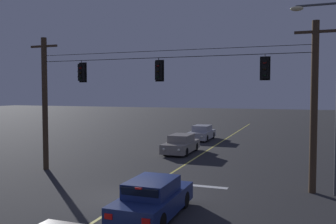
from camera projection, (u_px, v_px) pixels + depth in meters
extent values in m
plane|color=#28282B|center=(132.00, 198.00, 15.49)|extent=(180.00, 180.00, 0.00)
cube|color=#D1C64C|center=(193.00, 159.00, 24.49)|extent=(0.14, 60.00, 0.01)
cube|color=silver|center=(193.00, 185.00, 17.64)|extent=(3.40, 0.36, 0.01)
cylinder|color=#423021|center=(45.00, 104.00, 21.15)|extent=(0.32, 0.32, 7.74)
cube|color=#423021|center=(44.00, 46.00, 20.97)|extent=(1.80, 0.12, 0.12)
cylinder|color=slate|center=(44.00, 52.00, 20.99)|extent=(0.12, 0.12, 0.18)
cylinder|color=#423021|center=(314.00, 108.00, 16.15)|extent=(0.32, 0.32, 7.74)
cube|color=#423021|center=(316.00, 32.00, 15.97)|extent=(1.80, 0.12, 0.12)
cylinder|color=slate|center=(315.00, 40.00, 15.99)|extent=(0.12, 0.12, 0.18)
cylinder|color=black|center=(161.00, 58.00, 18.52)|extent=(14.66, 0.03, 0.03)
cylinder|color=black|center=(161.00, 51.00, 18.50)|extent=(14.66, 0.02, 0.02)
cylinder|color=black|center=(81.00, 62.00, 20.16)|extent=(0.04, 0.04, 0.18)
cube|color=black|center=(82.00, 72.00, 20.19)|extent=(0.32, 0.26, 0.96)
cube|color=black|center=(83.00, 72.00, 20.33)|extent=(0.48, 0.03, 1.12)
sphere|color=red|center=(80.00, 67.00, 20.02)|extent=(0.17, 0.17, 0.17)
cylinder|color=black|center=(79.00, 66.00, 19.98)|extent=(0.20, 0.10, 0.20)
sphere|color=#3D280A|center=(80.00, 72.00, 20.04)|extent=(0.17, 0.17, 0.17)
cylinder|color=black|center=(80.00, 71.00, 20.00)|extent=(0.20, 0.10, 0.20)
sphere|color=black|center=(80.00, 77.00, 20.06)|extent=(0.17, 0.17, 0.17)
cylinder|color=black|center=(80.00, 77.00, 20.02)|extent=(0.20, 0.10, 0.20)
cylinder|color=black|center=(159.00, 59.00, 18.57)|extent=(0.04, 0.04, 0.18)
cube|color=black|center=(159.00, 71.00, 18.60)|extent=(0.32, 0.26, 0.96)
cube|color=black|center=(160.00, 71.00, 18.74)|extent=(0.48, 0.03, 1.12)
sphere|color=red|center=(158.00, 65.00, 18.44)|extent=(0.17, 0.17, 0.17)
cylinder|color=black|center=(157.00, 64.00, 18.40)|extent=(0.20, 0.10, 0.20)
sphere|color=#3D280A|center=(158.00, 70.00, 18.45)|extent=(0.17, 0.17, 0.17)
cylinder|color=black|center=(157.00, 70.00, 18.41)|extent=(0.20, 0.10, 0.20)
sphere|color=black|center=(158.00, 76.00, 18.47)|extent=(0.17, 0.17, 0.17)
cylinder|color=black|center=(157.00, 75.00, 18.43)|extent=(0.20, 0.10, 0.20)
cylinder|color=black|center=(265.00, 56.00, 16.76)|extent=(0.04, 0.04, 0.18)
cube|color=black|center=(265.00, 68.00, 16.79)|extent=(0.32, 0.26, 0.96)
cube|color=black|center=(265.00, 68.00, 16.92)|extent=(0.48, 0.03, 1.12)
sphere|color=red|center=(265.00, 62.00, 16.62)|extent=(0.17, 0.17, 0.17)
cylinder|color=black|center=(265.00, 61.00, 16.58)|extent=(0.20, 0.10, 0.20)
sphere|color=#3D280A|center=(265.00, 68.00, 16.64)|extent=(0.17, 0.17, 0.17)
cylinder|color=black|center=(264.00, 67.00, 16.60)|extent=(0.20, 0.10, 0.20)
sphere|color=black|center=(264.00, 74.00, 16.65)|extent=(0.17, 0.17, 0.17)
cylinder|color=black|center=(264.00, 73.00, 16.61)|extent=(0.20, 0.10, 0.20)
cube|color=navy|center=(153.00, 202.00, 13.25)|extent=(1.80, 4.30, 0.68)
cube|color=navy|center=(152.00, 187.00, 13.10)|extent=(1.51, 2.15, 0.54)
cube|color=black|center=(161.00, 181.00, 13.98)|extent=(1.40, 0.21, 0.48)
cube|color=black|center=(140.00, 194.00, 12.10)|extent=(1.37, 0.18, 0.46)
cylinder|color=black|center=(148.00, 195.00, 14.78)|extent=(0.22, 0.64, 0.64)
cylinder|color=black|center=(185.00, 199.00, 14.24)|extent=(0.22, 0.64, 0.64)
cylinder|color=black|center=(117.00, 216.00, 12.27)|extent=(0.22, 0.64, 0.64)
cylinder|color=black|center=(160.00, 222.00, 11.73)|extent=(0.22, 0.64, 0.64)
cube|color=red|center=(108.00, 217.00, 11.43)|extent=(0.28, 0.03, 0.18)
cube|color=red|center=(146.00, 221.00, 10.99)|extent=(0.28, 0.03, 0.18)
cube|color=red|center=(138.00, 188.00, 11.99)|extent=(0.24, 0.04, 0.06)
cube|color=gray|center=(181.00, 146.00, 27.11)|extent=(1.80, 4.30, 0.68)
cube|color=gray|center=(181.00, 138.00, 27.19)|extent=(1.51, 2.15, 0.54)
cube|color=black|center=(177.00, 140.00, 26.31)|extent=(1.40, 0.21, 0.48)
cube|color=black|center=(186.00, 136.00, 28.19)|extent=(1.37, 0.18, 0.46)
cylinder|color=black|center=(186.00, 152.00, 25.60)|extent=(0.22, 0.64, 0.64)
cylinder|color=black|center=(165.00, 151.00, 26.14)|extent=(0.22, 0.64, 0.64)
cylinder|color=black|center=(196.00, 147.00, 28.10)|extent=(0.22, 0.64, 0.64)
cylinder|color=black|center=(177.00, 146.00, 28.64)|extent=(0.22, 0.64, 0.64)
sphere|color=white|center=(179.00, 150.00, 24.88)|extent=(0.20, 0.20, 0.20)
sphere|color=white|center=(164.00, 149.00, 25.26)|extent=(0.20, 0.20, 0.20)
cube|color=#A5A5AD|center=(202.00, 135.00, 34.75)|extent=(1.80, 4.30, 0.68)
cube|color=#A5A5AD|center=(202.00, 128.00, 34.83)|extent=(1.51, 2.15, 0.54)
cube|color=black|center=(200.00, 129.00, 33.95)|extent=(1.40, 0.21, 0.48)
cube|color=black|center=(205.00, 127.00, 35.82)|extent=(1.37, 0.18, 0.46)
cylinder|color=black|center=(206.00, 138.00, 33.23)|extent=(0.22, 0.64, 0.64)
cylinder|color=black|center=(190.00, 138.00, 33.78)|extent=(0.22, 0.64, 0.64)
cylinder|color=black|center=(213.00, 135.00, 35.74)|extent=(0.22, 0.64, 0.64)
cylinder|color=black|center=(197.00, 135.00, 36.28)|extent=(0.22, 0.64, 0.64)
sphere|color=white|center=(202.00, 137.00, 32.52)|extent=(0.20, 0.20, 0.20)
sphere|color=white|center=(190.00, 136.00, 32.90)|extent=(0.20, 0.20, 0.20)
cylinder|color=#4C4F54|center=(318.00, 5.00, 15.76)|extent=(1.80, 0.10, 0.10)
ellipsoid|color=beige|center=(297.00, 9.00, 16.06)|extent=(0.56, 0.30, 0.22)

